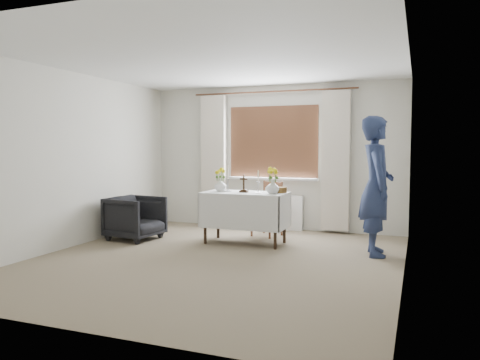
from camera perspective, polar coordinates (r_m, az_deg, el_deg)
name	(u,v)px	position (r m, az deg, el deg)	size (l,w,h in m)	color
ground	(216,260)	(6.02, -2.98, -9.69)	(5.00, 5.00, 0.00)	#7E6A57
altar_table	(245,218)	(6.96, 0.61, -4.63)	(1.24, 0.64, 0.76)	white
wooden_chair	(267,209)	(7.54, 3.29, -3.52)	(0.41, 0.41, 0.88)	brown
armchair	(135,218)	(7.43, -12.64, -4.52)	(0.72, 0.74, 0.67)	black
person	(376,186)	(6.40, 16.29, -0.71)	(0.67, 0.44, 1.84)	navy
radiator	(272,212)	(8.20, 3.91, -3.90)	(1.10, 0.10, 0.60)	white
wooden_cross	(244,183)	(6.89, 0.46, -0.42)	(0.12, 0.09, 0.26)	black
candlestick_left	(228,178)	(7.02, -1.49, 0.19)	(0.11, 0.11, 0.39)	silver
candlestick_right	(258,182)	(6.81, 2.24, -0.20)	(0.09, 0.09, 0.33)	silver
flower_vase_left	(220,185)	(7.07, -2.40, -0.62)	(0.18, 0.18, 0.19)	silver
flower_vase_right	(273,187)	(6.70, 3.99, -0.84)	(0.19, 0.19, 0.20)	silver
wicker_basket	(279,190)	(6.88, 4.82, -1.19)	(0.22, 0.22, 0.08)	brown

